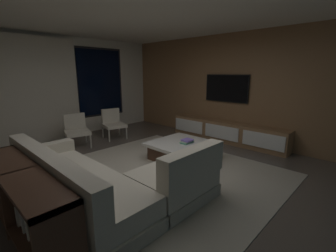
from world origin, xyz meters
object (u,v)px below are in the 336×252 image
at_px(accent_chair_near_window, 113,122).
at_px(sectional_couch, 104,184).
at_px(coffee_table, 182,151).
at_px(mounted_tv, 226,88).
at_px(book_stack_on_coffee_table, 187,141).
at_px(console_table_behind_couch, 22,198).
at_px(media_console, 227,132).
at_px(accent_chair_by_curtain, 76,129).

bearing_deg(accent_chair_near_window, sectional_couch, -125.38).
height_order(sectional_couch, coffee_table, sectional_couch).
bearing_deg(mounted_tv, accent_chair_near_window, 131.05).
height_order(coffee_table, mounted_tv, mounted_tv).
bearing_deg(sectional_couch, coffee_table, 8.94).
relative_size(coffee_table, mounted_tv, 0.97).
xyz_separation_m(book_stack_on_coffee_table, console_table_behind_couch, (-2.95, -0.09, 0.02)).
height_order(sectional_couch, media_console, sectional_couch).
height_order(accent_chair_near_window, mounted_tv, mounted_tv).
distance_m(coffee_table, media_console, 1.75).
relative_size(accent_chair_by_curtain, mounted_tv, 0.65).
bearing_deg(console_table_behind_couch, book_stack_on_coffee_table, 1.76).
relative_size(accent_chair_by_curtain, media_console, 0.25).
bearing_deg(mounted_tv, book_stack_on_coffee_table, -172.41).
height_order(media_console, mounted_tv, mounted_tv).
relative_size(media_console, console_table_behind_couch, 1.48).
bearing_deg(mounted_tv, accent_chair_by_curtain, 143.19).
height_order(accent_chair_by_curtain, media_console, accent_chair_by_curtain).
xyz_separation_m(coffee_table, accent_chair_by_curtain, (-1.07, 2.41, 0.25)).
distance_m(coffee_table, mounted_tv, 2.26).
xyz_separation_m(book_stack_on_coffee_table, accent_chair_near_window, (-0.09, 2.51, 0.04)).
bearing_deg(book_stack_on_coffee_table, media_console, 1.79).
bearing_deg(sectional_couch, mounted_tv, 6.92).
bearing_deg(accent_chair_near_window, console_table_behind_couch, -137.65).
bearing_deg(accent_chair_by_curtain, media_console, -40.91).
xyz_separation_m(accent_chair_by_curtain, mounted_tv, (3.00, -2.25, 0.92)).
height_order(book_stack_on_coffee_table, media_console, media_console).
distance_m(sectional_couch, media_console, 3.74).
relative_size(coffee_table, book_stack_on_coffee_table, 4.30).
xyz_separation_m(sectional_couch, mounted_tv, (3.91, 0.47, 1.06)).
bearing_deg(accent_chair_near_window, accent_chair_by_curtain, -179.12).
distance_m(book_stack_on_coffee_table, mounted_tv, 2.12).
relative_size(mounted_tv, console_table_behind_couch, 0.57).
bearing_deg(accent_chair_near_window, book_stack_on_coffee_table, -87.99).
bearing_deg(console_table_behind_couch, accent_chair_near_window, 42.35).
height_order(sectional_couch, accent_chair_by_curtain, sectional_couch).
bearing_deg(media_console, accent_chair_by_curtain, 139.09).
relative_size(accent_chair_by_curtain, console_table_behind_couch, 0.37).
height_order(accent_chair_near_window, accent_chair_by_curtain, same).
distance_m(media_console, mounted_tv, 1.13).
bearing_deg(console_table_behind_couch, media_console, 1.77).
relative_size(book_stack_on_coffee_table, console_table_behind_couch, 0.13).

